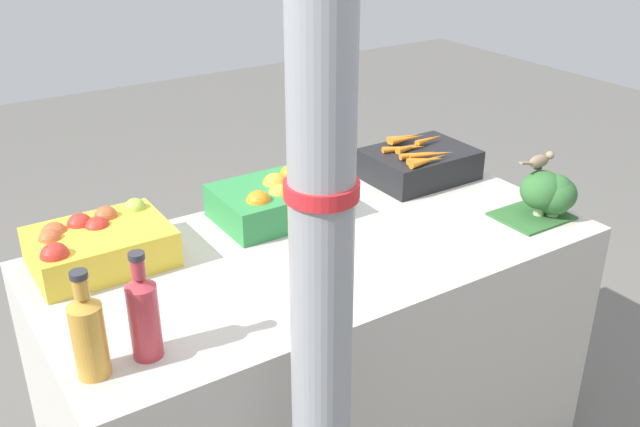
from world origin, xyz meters
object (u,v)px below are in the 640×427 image
at_px(broccoli_pile, 549,194).
at_px(sparrow_bird, 540,161).
at_px(orange_crate, 276,199).
at_px(support_pole, 321,250).
at_px(carrot_crate, 419,163).
at_px(juice_bottle_amber, 88,333).
at_px(apple_crate, 97,244).
at_px(juice_bottle_ruby, 144,314).

distance_m(broccoli_pile, sparrow_bird, 0.11).
height_order(orange_crate, broccoli_pile, broccoli_pile).
bearing_deg(orange_crate, support_pole, -114.02).
distance_m(carrot_crate, sparrow_bird, 0.45).
bearing_deg(support_pole, juice_bottle_amber, 135.32).
height_order(apple_crate, sparrow_bird, sparrow_bird).
distance_m(apple_crate, juice_bottle_amber, 0.50).
relative_size(apple_crate, sparrow_bird, 2.66).
distance_m(apple_crate, broccoli_pile, 1.34).
xyz_separation_m(apple_crate, juice_bottle_ruby, (-0.04, -0.47, 0.05)).
relative_size(support_pole, sparrow_bird, 17.74).
bearing_deg(sparrow_bird, broccoli_pile, -64.99).
bearing_deg(broccoli_pile, juice_bottle_ruby, 179.90).
bearing_deg(carrot_crate, juice_bottle_amber, -160.28).
xyz_separation_m(apple_crate, orange_crate, (0.56, -0.01, -0.00)).
height_order(apple_crate, carrot_crate, apple_crate).
bearing_deg(apple_crate, carrot_crate, -0.35).
bearing_deg(juice_bottle_ruby, orange_crate, 37.79).
relative_size(support_pole, broccoli_pile, 10.79).
bearing_deg(juice_bottle_amber, support_pole, -44.68).
height_order(carrot_crate, broccoli_pile, broccoli_pile).
xyz_separation_m(carrot_crate, juice_bottle_amber, (-1.29, -0.46, 0.05)).
xyz_separation_m(apple_crate, broccoli_pile, (1.26, -0.47, 0.02)).
relative_size(support_pole, orange_crate, 6.66).
relative_size(carrot_crate, juice_bottle_ruby, 1.40).
distance_m(support_pole, apple_crate, 0.89).
bearing_deg(juice_bottle_amber, sparrow_bird, 1.58).
height_order(support_pole, apple_crate, support_pole).
bearing_deg(juice_bottle_amber, carrot_crate, 19.72).
height_order(support_pole, broccoli_pile, support_pole).
distance_m(support_pole, broccoli_pile, 1.15).
bearing_deg(apple_crate, orange_crate, -0.91).
height_order(broccoli_pile, juice_bottle_ruby, juice_bottle_ruby).
relative_size(support_pole, apple_crate, 6.66).
xyz_separation_m(apple_crate, juice_bottle_amber, (-0.16, -0.47, 0.04)).
xyz_separation_m(broccoli_pile, sparrow_bird, (-0.01, 0.04, 0.10)).
bearing_deg(juice_bottle_amber, orange_crate, 32.79).
bearing_deg(orange_crate, carrot_crate, 0.19).
bearing_deg(carrot_crate, sparrow_bird, -74.95).
height_order(orange_crate, juice_bottle_amber, juice_bottle_amber).
bearing_deg(support_pole, carrot_crate, 40.95).
distance_m(juice_bottle_amber, sparrow_bird, 1.40).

